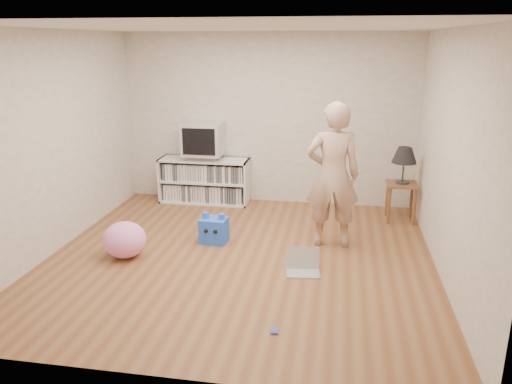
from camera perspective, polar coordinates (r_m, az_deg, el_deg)
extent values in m
plane|color=brown|center=(5.96, -1.85, -7.50)|extent=(4.50, 4.50, 0.00)
cube|color=#BBB2A4|center=(7.74, 1.41, 8.25)|extent=(4.50, 0.02, 2.60)
cube|color=#BBB2A4|center=(3.46, -9.49, -2.99)|extent=(4.50, 0.02, 2.60)
cube|color=#BBB2A4|center=(6.39, -22.22, 5.16)|extent=(0.02, 4.50, 2.60)
cube|color=#BBB2A4|center=(5.56, 21.42, 3.65)|extent=(0.02, 4.50, 2.60)
cube|color=white|center=(5.43, -2.12, 18.33)|extent=(4.50, 4.50, 0.01)
cube|color=white|center=(8.11, -5.50, 1.72)|extent=(1.40, 0.03, 0.70)
cube|color=white|center=(8.12, -10.56, 1.53)|extent=(0.03, 0.45, 0.70)
cube|color=white|center=(7.76, -1.01, 1.10)|extent=(0.03, 0.45, 0.70)
cube|color=white|center=(8.01, -5.82, -0.98)|extent=(1.40, 0.45, 0.03)
cube|color=white|center=(7.91, -5.89, 1.33)|extent=(1.34, 0.45, 0.03)
cube|color=white|center=(7.83, -5.96, 3.69)|extent=(1.40, 0.45, 0.03)
cube|color=silver|center=(7.91, -5.89, 1.33)|extent=(1.26, 0.36, 0.64)
cube|color=gray|center=(7.82, -5.97, 4.04)|extent=(0.45, 0.35, 0.07)
cube|color=#B1B1B6|center=(7.76, -6.04, 6.10)|extent=(0.60, 0.52, 0.50)
cube|color=black|center=(7.51, -6.58, 5.72)|extent=(0.50, 0.01, 0.40)
cylinder|color=brown|center=(7.18, 14.96, -1.56)|extent=(0.04, 0.04, 0.52)
cylinder|color=brown|center=(7.22, 17.64, -1.68)|extent=(0.04, 0.04, 0.52)
cylinder|color=brown|center=(7.51, 14.75, -0.74)|extent=(0.04, 0.04, 0.52)
cylinder|color=brown|center=(7.55, 17.32, -0.87)|extent=(0.04, 0.04, 0.52)
cube|color=brown|center=(7.28, 16.34, 0.85)|extent=(0.42, 0.42, 0.03)
cylinder|color=#333333|center=(7.28, 16.36, 1.06)|extent=(0.18, 0.18, 0.02)
cylinder|color=#333333|center=(7.23, 16.47, 2.38)|extent=(0.02, 0.02, 0.32)
imported|color=tan|center=(6.12, 8.77, 1.88)|extent=(0.69, 0.49, 1.80)
cube|color=silver|center=(5.60, 5.41, -9.20)|extent=(0.40, 0.30, 0.02)
cube|color=silver|center=(5.66, 5.38, -7.49)|extent=(0.37, 0.12, 0.24)
cube|color=black|center=(5.66, 5.38, -7.49)|extent=(0.33, 0.10, 0.19)
cube|color=#3E53A6|center=(4.57, 2.10, -15.59)|extent=(0.08, 0.10, 0.02)
cube|color=blue|center=(6.37, -4.82, -4.36)|extent=(0.35, 0.28, 0.32)
cylinder|color=blue|center=(6.34, -5.77, -2.65)|extent=(0.08, 0.08, 0.07)
cylinder|color=blue|center=(6.28, -3.95, -2.81)|extent=(0.08, 0.08, 0.07)
sphere|color=black|center=(6.26, -5.75, -4.45)|extent=(0.05, 0.05, 0.05)
sphere|color=black|center=(6.22, -4.68, -4.55)|extent=(0.05, 0.05, 0.05)
ellipsoid|color=#FF86D2|center=(6.11, -14.79, -5.29)|extent=(0.57, 0.57, 0.43)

